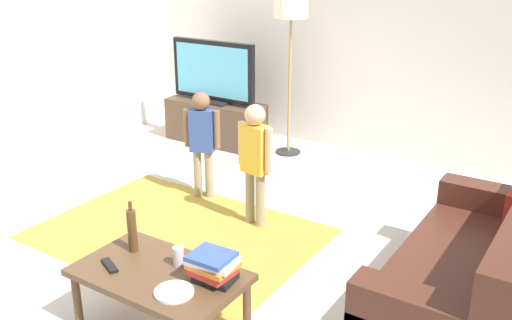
{
  "coord_description": "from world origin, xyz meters",
  "views": [
    {
      "loc": [
        2.26,
        -2.85,
        2.2
      ],
      "look_at": [
        0.0,
        0.6,
        0.65
      ],
      "focal_mm": 39.97,
      "sensor_mm": 36.0,
      "label": 1
    }
  ],
  "objects_px": {
    "couch": "(479,281)",
    "coffee_table": "(159,279)",
    "tv_stand": "(216,123)",
    "child_near_tv": "(202,135)",
    "plate": "(174,292)",
    "child_center": "(255,154)",
    "bottle": "(132,230)",
    "floor_lamp": "(291,13)",
    "book_stack": "(213,266)",
    "tv": "(213,72)",
    "tv_remote": "(110,265)",
    "soda_can": "(178,256)"
  },
  "relations": [
    {
      "from": "bottle",
      "to": "coffee_table",
      "type": "bearing_deg",
      "value": -18.43
    },
    {
      "from": "tv_remote",
      "to": "tv",
      "type": "bearing_deg",
      "value": 141.18
    },
    {
      "from": "couch",
      "to": "book_stack",
      "type": "relative_size",
      "value": 6.25
    },
    {
      "from": "couch",
      "to": "tv_remote",
      "type": "relative_size",
      "value": 10.59
    },
    {
      "from": "coffee_table",
      "to": "floor_lamp",
      "type": "bearing_deg",
      "value": 107.01
    },
    {
      "from": "child_near_tv",
      "to": "book_stack",
      "type": "distance_m",
      "value": 2.11
    },
    {
      "from": "book_stack",
      "to": "bottle",
      "type": "relative_size",
      "value": 0.86
    },
    {
      "from": "tv",
      "to": "child_center",
      "type": "distance_m",
      "value": 2.2
    },
    {
      "from": "child_center",
      "to": "bottle",
      "type": "height_order",
      "value": "child_center"
    },
    {
      "from": "couch",
      "to": "floor_lamp",
      "type": "relative_size",
      "value": 1.01
    },
    {
      "from": "child_center",
      "to": "plate",
      "type": "bearing_deg",
      "value": -71.66
    },
    {
      "from": "tv_remote",
      "to": "floor_lamp",
      "type": "bearing_deg",
      "value": 125.98
    },
    {
      "from": "floor_lamp",
      "to": "coffee_table",
      "type": "height_order",
      "value": "floor_lamp"
    },
    {
      "from": "couch",
      "to": "soda_can",
      "type": "relative_size",
      "value": 15.0
    },
    {
      "from": "tv_stand",
      "to": "bottle",
      "type": "relative_size",
      "value": 3.57
    },
    {
      "from": "couch",
      "to": "tv_stand",
      "type": "bearing_deg",
      "value": 151.02
    },
    {
      "from": "child_center",
      "to": "tv_remote",
      "type": "distance_m",
      "value": 1.64
    },
    {
      "from": "tv",
      "to": "child_near_tv",
      "type": "bearing_deg",
      "value": -56.67
    },
    {
      "from": "child_center",
      "to": "tv",
      "type": "bearing_deg",
      "value": 135.98
    },
    {
      "from": "tv_stand",
      "to": "soda_can",
      "type": "distance_m",
      "value": 3.52
    },
    {
      "from": "tv_stand",
      "to": "couch",
      "type": "bearing_deg",
      "value": -28.98
    },
    {
      "from": "tv_remote",
      "to": "plate",
      "type": "height_order",
      "value": "plate"
    },
    {
      "from": "couch",
      "to": "child_center",
      "type": "xyz_separation_m",
      "value": [
        -1.88,
        0.37,
        0.34
      ]
    },
    {
      "from": "child_center",
      "to": "bottle",
      "type": "bearing_deg",
      "value": -89.16
    },
    {
      "from": "tv_stand",
      "to": "child_center",
      "type": "bearing_deg",
      "value": -44.41
    },
    {
      "from": "couch",
      "to": "book_stack",
      "type": "height_order",
      "value": "couch"
    },
    {
      "from": "tv_stand",
      "to": "child_near_tv",
      "type": "relative_size",
      "value": 1.2
    },
    {
      "from": "book_stack",
      "to": "soda_can",
      "type": "bearing_deg",
      "value": 176.61
    },
    {
      "from": "coffee_table",
      "to": "plate",
      "type": "bearing_deg",
      "value": -28.58
    },
    {
      "from": "plate",
      "to": "couch",
      "type": "bearing_deg",
      "value": 43.29
    },
    {
      "from": "plate",
      "to": "coffee_table",
      "type": "bearing_deg",
      "value": 151.42
    },
    {
      "from": "tv_stand",
      "to": "child_near_tv",
      "type": "bearing_deg",
      "value": -57.08
    },
    {
      "from": "tv_stand",
      "to": "coffee_table",
      "type": "height_order",
      "value": "tv_stand"
    },
    {
      "from": "coffee_table",
      "to": "couch",
      "type": "bearing_deg",
      "value": 36.19
    },
    {
      "from": "tv_remote",
      "to": "tv_stand",
      "type": "bearing_deg",
      "value": 141.03
    },
    {
      "from": "book_stack",
      "to": "bottle",
      "type": "xyz_separation_m",
      "value": [
        -0.62,
        -0.0,
        0.06
      ]
    },
    {
      "from": "couch",
      "to": "coffee_table",
      "type": "bearing_deg",
      "value": -143.81
    },
    {
      "from": "coffee_table",
      "to": "soda_can",
      "type": "bearing_deg",
      "value": 67.38
    },
    {
      "from": "floor_lamp",
      "to": "coffee_table",
      "type": "relative_size",
      "value": 1.78
    },
    {
      "from": "coffee_table",
      "to": "tv_remote",
      "type": "bearing_deg",
      "value": -156.8
    },
    {
      "from": "tv",
      "to": "child_near_tv",
      "type": "distance_m",
      "value": 1.58
    },
    {
      "from": "tv_stand",
      "to": "plate",
      "type": "relative_size",
      "value": 5.45
    },
    {
      "from": "tv",
      "to": "couch",
      "type": "relative_size",
      "value": 0.61
    },
    {
      "from": "floor_lamp",
      "to": "bottle",
      "type": "bearing_deg",
      "value": -77.64
    },
    {
      "from": "couch",
      "to": "floor_lamp",
      "type": "height_order",
      "value": "floor_lamp"
    },
    {
      "from": "coffee_table",
      "to": "plate",
      "type": "height_order",
      "value": "plate"
    },
    {
      "from": "child_near_tv",
      "to": "bottle",
      "type": "height_order",
      "value": "child_near_tv"
    },
    {
      "from": "tv",
      "to": "coffee_table",
      "type": "xyz_separation_m",
      "value": [
        1.89,
        -3.03,
        -0.48
      ]
    },
    {
      "from": "soda_can",
      "to": "plate",
      "type": "distance_m",
      "value": 0.3
    },
    {
      "from": "floor_lamp",
      "to": "tv_remote",
      "type": "distance_m",
      "value": 3.57
    }
  ]
}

